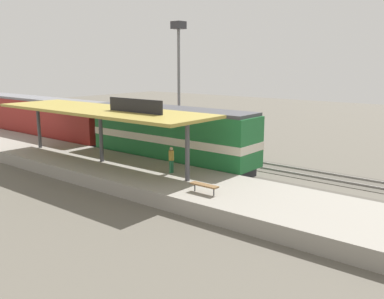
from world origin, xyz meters
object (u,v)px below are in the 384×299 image
object	(u,v)px
person_waiting	(171,158)
light_mast	(179,57)
locomotive	(171,136)
freight_car	(168,129)
platform_bench	(204,185)
passenger_carriage_front	(40,118)

from	to	relation	value
person_waiting	light_mast	bearing A→B (deg)	38.76
locomotive	freight_car	size ratio (longest dim) A/B	1.20
platform_bench	locomotive	distance (m)	9.89
platform_bench	passenger_carriage_front	bearing A→B (deg)	76.90
freight_car	light_mast	bearing A→B (deg)	24.41
passenger_carriage_front	person_waiting	world-z (taller)	passenger_carriage_front
locomotive	passenger_carriage_front	bearing A→B (deg)	90.00
person_waiting	passenger_carriage_front	bearing A→B (deg)	79.77
platform_bench	freight_car	bearing A→B (deg)	49.01
passenger_carriage_front	person_waiting	size ratio (longest dim) A/B	11.70
platform_bench	locomotive	world-z (taller)	locomotive
passenger_carriage_front	freight_car	size ratio (longest dim) A/B	1.67
freight_car	light_mast	world-z (taller)	light_mast
passenger_carriage_front	freight_car	distance (m)	14.35
platform_bench	freight_car	world-z (taller)	freight_car
platform_bench	light_mast	distance (m)	20.65
passenger_carriage_front	light_mast	world-z (taller)	light_mast
light_mast	person_waiting	xyz separation A→B (m)	(-11.68, -9.38, -6.54)
locomotive	person_waiting	size ratio (longest dim) A/B	8.44
passenger_carriage_front	light_mast	xyz separation A→B (m)	(7.80, -12.14, 6.08)
locomotive	freight_car	distance (m)	6.39
platform_bench	light_mast	world-z (taller)	light_mast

